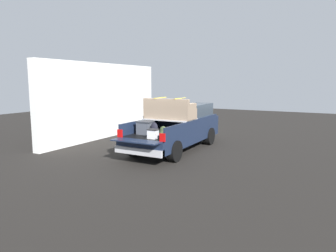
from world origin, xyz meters
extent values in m
plane|color=black|center=(0.00, 0.00, 0.00)|extent=(40.00, 40.00, 0.00)
cube|color=#162138|center=(0.00, 0.00, 0.61)|extent=(5.50, 1.92, 0.48)
cube|color=black|center=(-1.20, 0.00, 0.87)|extent=(2.80, 1.80, 0.04)
cube|color=#162138|center=(-1.20, 0.93, 1.10)|extent=(2.80, 0.06, 0.50)
cube|color=#162138|center=(-1.20, -0.93, 1.10)|extent=(2.80, 0.06, 0.50)
cube|color=#162138|center=(0.17, 0.00, 1.10)|extent=(0.06, 1.80, 0.50)
cube|color=#162138|center=(-2.88, 0.00, 0.87)|extent=(0.55, 1.80, 0.04)
cube|color=#B2B2B7|center=(-0.43, 0.00, 1.37)|extent=(1.25, 1.92, 0.04)
cube|color=#162138|center=(1.35, 0.00, 1.10)|extent=(2.30, 1.92, 0.50)
cube|color=#2D3842|center=(1.25, 0.00, 1.62)|extent=(1.94, 1.76, 0.54)
cube|color=#162138|center=(2.70, 0.00, 1.04)|extent=(0.40, 1.82, 0.38)
cube|color=#B2B2B7|center=(-2.72, 0.00, 0.49)|extent=(0.24, 1.92, 0.24)
cube|color=red|center=(-2.62, 0.88, 1.03)|extent=(0.06, 0.20, 0.28)
cube|color=red|center=(-2.62, -0.88, 1.03)|extent=(0.06, 0.20, 0.28)
cylinder|color=black|center=(1.75, 0.88, 0.39)|extent=(0.78, 0.30, 0.78)
cylinder|color=black|center=(1.75, -0.88, 0.39)|extent=(0.78, 0.30, 0.78)
cylinder|color=black|center=(-1.75, 0.88, 0.39)|extent=(0.78, 0.30, 0.78)
cylinder|color=black|center=(-1.75, -0.88, 0.39)|extent=(0.78, 0.30, 0.78)
cube|color=#474C56|center=(-1.68, 0.41, 1.12)|extent=(0.40, 0.55, 0.46)
cube|color=#31353C|center=(-1.68, 0.41, 1.38)|extent=(0.44, 0.59, 0.05)
ellipsoid|color=black|center=(-1.83, -0.09, 1.14)|extent=(0.20, 0.31, 0.51)
ellipsoid|color=black|center=(-1.94, -0.09, 1.07)|extent=(0.09, 0.21, 0.22)
ellipsoid|color=#384728|center=(-1.91, -0.52, 1.09)|extent=(0.20, 0.30, 0.41)
ellipsoid|color=#384728|center=(-2.02, -0.52, 1.03)|extent=(0.09, 0.21, 0.18)
cube|color=white|center=(-2.30, -0.32, 1.04)|extent=(0.26, 0.34, 0.30)
cube|color=#262628|center=(-2.30, -0.32, 1.21)|extent=(0.28, 0.36, 0.04)
cube|color=#84705B|center=(-0.43, 0.00, 1.60)|extent=(0.89, 2.00, 0.42)
cube|color=#84705B|center=(-0.79, 0.00, 2.01)|extent=(0.16, 2.00, 0.40)
cube|color=#84705B|center=(-0.38, 0.90, 1.92)|extent=(0.65, 0.20, 0.22)
cube|color=#84705B|center=(-0.38, -0.90, 1.92)|extent=(0.65, 0.20, 0.22)
cube|color=yellow|center=(-0.43, 0.45, 2.22)|extent=(0.99, 0.03, 0.02)
cube|color=yellow|center=(-0.43, -0.45, 2.22)|extent=(0.99, 0.03, 0.02)
cube|color=white|center=(1.03, 4.60, 1.90)|extent=(8.64, 0.36, 3.80)
cylinder|color=#3F4C66|center=(3.01, 3.22, 0.45)|extent=(0.56, 0.56, 0.90)
cylinder|color=#3F4C66|center=(3.01, 3.22, 0.94)|extent=(0.60, 0.60, 0.08)
camera|label=1|loc=(-11.38, -5.82, 2.88)|focal=32.79mm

